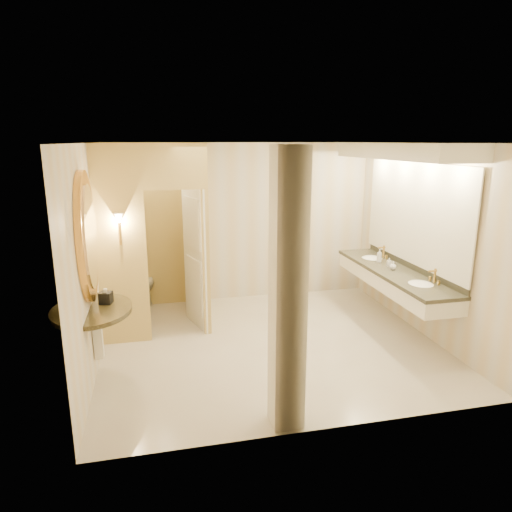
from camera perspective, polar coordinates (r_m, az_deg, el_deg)
The scene contains 16 objects.
floor at distance 6.44m, azimuth 1.78°, elevation -10.83°, with size 4.50×4.50×0.00m, color beige.
ceiling at distance 5.84m, azimuth 1.99°, elevation 13.95°, with size 4.50×4.50×0.00m, color silver.
wall_back at distance 7.91m, azimuth -1.75°, elevation 4.18°, with size 4.50×0.02×2.70m, color beige.
wall_front at distance 4.17m, azimuth 8.78°, elevation -5.24°, with size 4.50×0.02×2.70m, color beige.
wall_left at distance 5.87m, azimuth -19.92°, elevation -0.22°, with size 0.02×4.00×2.70m, color beige.
wall_right at distance 6.90m, azimuth 20.29°, elevation 1.82°, with size 0.02×4.00×2.70m, color beige.
toilet_closet at distance 6.76m, azimuth -9.43°, elevation 2.59°, with size 1.50×1.55×2.70m.
wall_sconce at distance 6.18m, azimuth -16.76°, elevation 4.35°, with size 0.14×0.14×0.42m.
vanity at distance 6.91m, azimuth 17.52°, elevation 4.42°, with size 0.75×2.82×2.09m.
console_shelf at distance 5.41m, azimuth -20.11°, elevation -1.39°, with size 1.12×1.12×2.01m.
pillar at distance 4.25m, azimuth 3.99°, elevation -4.71°, with size 0.30×0.30×2.70m, color white.
tissue_box at distance 5.64m, azimuth -18.25°, elevation -4.98°, with size 0.14×0.14×0.14m, color black.
toilet at distance 7.76m, azimuth -14.48°, elevation -3.62°, with size 0.46×0.80×0.82m, color white.
soap_bottle_a at distance 7.22m, azimuth 16.30°, elevation -0.72°, with size 0.06×0.06×0.12m, color beige.
soap_bottle_b at distance 7.03m, azimuth 16.75°, elevation -1.15°, with size 0.10×0.10×0.12m, color silver.
soap_bottle_c at distance 7.39m, azimuth 15.16°, elevation 0.04°, with size 0.08×0.08×0.21m, color #C6B28C.
Camera 1 is at (-1.47, -5.65, 2.73)m, focal length 32.00 mm.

